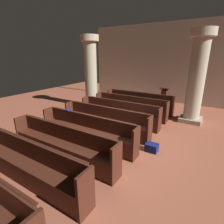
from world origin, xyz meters
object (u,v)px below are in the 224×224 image
(pew_row_6, at_px, (26,161))
(lectern, at_px, (164,99))
(pew_row_5, at_px, (62,142))
(pew_row_4, at_px, (86,129))
(pillar_aisle_side, at_px, (197,76))
(pew_row_3, at_px, (105,119))
(pew_row_1, at_px, (130,106))
(kneeler_box_navy, at_px, (152,147))
(pew_row_2, at_px, (119,112))
(pillar_far_side, at_px, (91,71))
(pew_row_0, at_px, (139,101))
(hymn_book, at_px, (68,110))

(pew_row_6, xyz_separation_m, lectern, (0.95, 7.47, -0.04))
(pew_row_5, bearing_deg, lectern, 81.63)
(pew_row_4, relative_size, pillar_aisle_side, 0.95)
(pew_row_3, height_order, lectern, lectern)
(pew_row_1, relative_size, pillar_aisle_side, 0.95)
(lectern, xyz_separation_m, kneeler_box_navy, (1.03, -4.78, -0.33))
(pew_row_1, bearing_deg, pew_row_5, -90.00)
(pew_row_2, relative_size, lectern, 3.24)
(pew_row_4, relative_size, pew_row_6, 1.00)
(pillar_far_side, bearing_deg, pillar_aisle_side, 4.23)
(pew_row_4, bearing_deg, pew_row_5, -90.00)
(lectern, bearing_deg, pillar_aisle_side, -43.13)
(pew_row_0, relative_size, lectern, 3.24)
(pew_row_1, bearing_deg, hymn_book, -107.99)
(pew_row_0, xyz_separation_m, pillar_far_side, (-2.52, -0.68, 1.42))
(pew_row_2, relative_size, pillar_aisle_side, 0.95)
(pew_row_6, bearing_deg, pew_row_3, 90.00)
(pillar_aisle_side, bearing_deg, hymn_book, -133.74)
(pew_row_2, bearing_deg, kneeler_box_navy, -36.92)
(pew_row_4, distance_m, pillar_aisle_side, 4.86)
(pew_row_1, xyz_separation_m, pew_row_2, (0.00, -1.04, 0.00))
(pew_row_4, distance_m, pew_row_6, 2.09)
(pew_row_2, xyz_separation_m, pew_row_5, (0.00, -3.13, 0.00))
(pew_row_1, distance_m, pew_row_4, 3.13)
(pew_row_0, bearing_deg, pew_row_2, -90.00)
(pew_row_3, height_order, kneeler_box_navy, pew_row_3)
(pew_row_4, xyz_separation_m, pillar_aisle_side, (2.57, 3.87, 1.42))
(pew_row_1, relative_size, lectern, 3.24)
(pew_row_1, height_order, hymn_book, hymn_book)
(pew_row_4, bearing_deg, kneeler_box_navy, 17.05)
(pew_row_1, xyz_separation_m, pew_row_5, (0.00, -4.17, 0.00))
(pew_row_2, height_order, pillar_aisle_side, pillar_aisle_side)
(pew_row_6, relative_size, hymn_book, 18.00)
(pew_row_4, bearing_deg, lectern, 80.04)
(pew_row_6, height_order, hymn_book, hymn_book)
(pillar_aisle_side, distance_m, lectern, 2.66)
(pew_row_2, distance_m, pew_row_5, 3.13)
(pew_row_5, distance_m, hymn_book, 1.62)
(pew_row_0, relative_size, pillar_aisle_side, 0.95)
(lectern, bearing_deg, pew_row_4, -99.96)
(pew_row_4, distance_m, kneeler_box_navy, 2.10)
(hymn_book, bearing_deg, pew_row_4, -11.26)
(pillar_far_side, bearing_deg, pew_row_1, -8.22)
(pew_row_6, bearing_deg, pillar_aisle_side, 66.70)
(pew_row_3, bearing_deg, hymn_book, -138.22)
(pew_row_1, bearing_deg, pillar_aisle_side, 16.08)
(pew_row_2, distance_m, lectern, 3.43)
(pew_row_4, xyz_separation_m, kneeler_box_navy, (1.97, 0.60, -0.38))
(pew_row_0, distance_m, pillar_far_side, 2.97)
(pew_row_1, distance_m, pew_row_3, 2.09)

